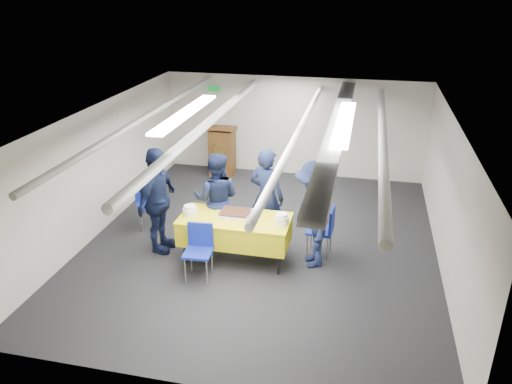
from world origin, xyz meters
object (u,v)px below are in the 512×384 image
serving_table (235,229)px  chair_near (199,245)px  podium (222,150)px  chair_left (147,199)px  sailor_c (157,201)px  sailor_b (217,199)px  sailor_a (267,197)px  chair_right (325,227)px  sheet_cake (235,213)px  sailor_d (314,215)px

serving_table → chair_near: size_ratio=2.07×
podium → chair_left: size_ratio=1.44×
chair_near → sailor_c: size_ratio=0.47×
sailor_b → sailor_a: bearing=-173.5°
chair_right → sailor_b: size_ratio=0.52×
podium → sheet_cake: bearing=-70.6°
chair_left → chair_right: bearing=-6.8°
podium → sailor_d: (2.56, -3.56, 0.27)m
sailor_a → sheet_cake: bearing=75.2°
sailor_b → sailor_c: (-0.88, -0.46, 0.09)m
chair_right → sailor_a: bearing=168.6°
chair_near → chair_left: size_ratio=1.00×
sailor_a → sailor_b: size_ratio=1.06×
sheet_cake → chair_right: size_ratio=0.57×
chair_near → chair_left: 2.11m
podium → chair_near: (0.88, -4.29, -0.08)m
sailor_a → sailor_c: bearing=38.8°
chair_near → sailor_b: size_ratio=0.52×
chair_left → sailor_c: (0.59, -0.83, 0.39)m
serving_table → chair_right: size_ratio=2.07×
podium → sailor_b: size_ratio=0.75×
chair_right → sailor_c: size_ratio=0.47×
podium → sailor_d: bearing=-54.3°
sailor_b → sailor_d: 1.75m
chair_near → sailor_a: size_ratio=0.49×
chair_near → sailor_a: sailor_a is taller
serving_table → chair_near: 0.72m
sheet_cake → sailor_a: (0.40, 0.61, 0.07)m
chair_near → sailor_a: 1.54m
sailor_d → sailor_c: bearing=-103.5°
serving_table → chair_right: (1.42, 0.48, -0.03)m
chair_left → sailor_d: (3.20, -0.72, 0.35)m
serving_table → sheet_cake: 0.26m
sailor_a → podium: bearing=-42.7°
sheet_cake → sailor_b: bearing=136.0°
podium → sailor_d: size_ratio=0.71×
chair_right → chair_left: same height
sheet_cake → chair_near: 0.82m
chair_left → sailor_c: sailor_c is taller
sheet_cake → chair_left: 2.10m
serving_table → chair_left: size_ratio=2.07×
chair_near → sailor_c: 1.18m
sheet_cake → chair_left: (-1.92, 0.80, -0.28)m
serving_table → sailor_b: bearing=132.1°
chair_right → sailor_a: (-1.04, 0.21, 0.35)m
sheet_cake → chair_right: bearing=15.6°
chair_left → sailor_b: bearing=-14.1°
sheet_cake → sailor_a: 0.73m
sailor_c → sailor_d: size_ratio=1.04×
sailor_b → chair_right: bearing=173.5°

